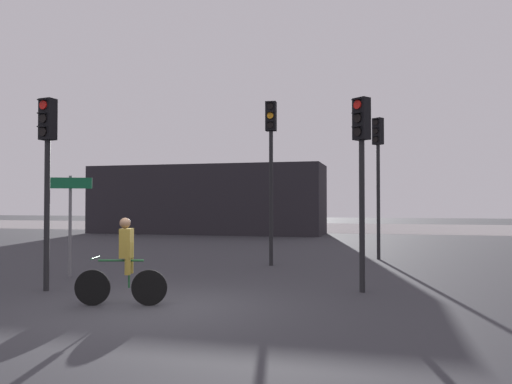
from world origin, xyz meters
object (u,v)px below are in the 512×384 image
object	(u,v)px
traffic_light_far_right	(378,162)
traffic_light_near_right	(362,156)
traffic_light_near_left	(47,156)
cyclist	(124,261)
direction_sign_post	(70,211)
distant_building	(206,200)
traffic_light_center	(271,152)

from	to	relation	value
traffic_light_far_right	traffic_light_near_right	bearing A→B (deg)	121.93
traffic_light_near_left	traffic_light_far_right	xyz separation A→B (m)	(6.89, 8.05, 0.40)
traffic_light_near_right	traffic_light_near_left	bearing A→B (deg)	49.27
traffic_light_near_right	cyclist	xyz separation A→B (m)	(-4.19, -2.52, -2.07)
traffic_light_far_right	direction_sign_post	world-z (taller)	traffic_light_far_right
distant_building	traffic_light_near_right	size ratio (longest dim) A/B	3.56
traffic_light_near_right	direction_sign_post	size ratio (longest dim) A/B	1.59
traffic_light_near_left	cyclist	bearing A→B (deg)	166.60
traffic_light_near_right	cyclist	size ratio (longest dim) A/B	2.48
cyclist	traffic_light_near_left	bearing A→B (deg)	53.78
traffic_light_near_left	cyclist	world-z (taller)	traffic_light_near_left
traffic_light_center	direction_sign_post	xyz separation A→B (m)	(-4.48, -3.61, -1.75)
traffic_light_near_left	traffic_light_far_right	world-z (taller)	traffic_light_far_right
traffic_light_center	traffic_light_far_right	distance (m)	4.05
traffic_light_near_left	traffic_light_center	bearing A→B (deg)	-115.36
distant_building	cyclist	bearing A→B (deg)	-73.73
distant_building	traffic_light_center	size ratio (longest dim) A/B	2.95
distant_building	traffic_light_near_left	xyz separation A→B (m)	(3.83, -20.47, 0.78)
traffic_light_center	distant_building	bearing A→B (deg)	-65.44
distant_building	traffic_light_near_right	bearing A→B (deg)	-61.11
traffic_light_far_right	cyclist	distance (m)	10.38
traffic_light_center	cyclist	distance (m)	7.13
direction_sign_post	cyclist	world-z (taller)	direction_sign_post
traffic_light_near_right	traffic_light_center	size ratio (longest dim) A/B	0.83
direction_sign_post	cyclist	xyz separation A→B (m)	(3.17, -2.89, -0.88)
traffic_light_far_right	direction_sign_post	size ratio (longest dim) A/B	1.84
traffic_light_near_right	direction_sign_post	bearing A→B (deg)	33.40
traffic_light_center	traffic_light_near_left	bearing A→B (deg)	53.55
distant_building	traffic_light_near_left	distance (m)	20.84
traffic_light_center	traffic_light_far_right	size ratio (longest dim) A/B	1.05
traffic_light_near_right	direction_sign_post	distance (m)	7.47
cyclist	distant_building	bearing A→B (deg)	2.25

